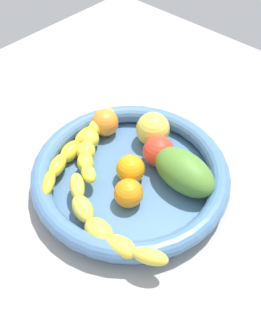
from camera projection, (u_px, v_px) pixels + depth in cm
name	position (u px, v px, depth cm)	size (l,w,h in cm)	color
kitchen_counter	(130.00, 189.00, 73.16)	(120.00, 120.00, 3.00)	#9D9C96
fruit_bowl	(130.00, 175.00, 70.01)	(37.08, 37.08, 5.24)	teal
banana_draped_left	(74.00, 150.00, 72.50)	(24.29, 9.11, 4.25)	yellow
banana_draped_right	(103.00, 227.00, 60.62)	(8.51, 24.64, 4.56)	yellow
banana_arching_top	(91.00, 144.00, 73.15)	(17.84, 13.04, 4.22)	yellow
orange_front	(105.00, 123.00, 77.05)	(5.71, 5.71, 5.71)	orange
orange_mid_left	(129.00, 193.00, 65.15)	(5.25, 5.25, 5.25)	orange
orange_mid_right	(130.00, 170.00, 68.69)	(5.42, 5.42, 5.42)	orange
apple_yellow	(153.00, 129.00, 74.88)	(6.89, 6.89, 6.89)	#EACD4D
mango_green	(184.00, 172.00, 67.26)	(12.95, 7.45, 7.00)	#50852F
tomato_red	(159.00, 151.00, 71.29)	(6.16, 6.16, 6.16)	red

